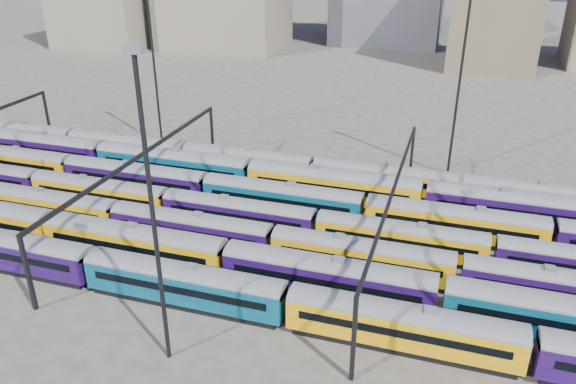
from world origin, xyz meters
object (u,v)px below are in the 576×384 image
(rake_1, at_px, (328,274))
(rake_2, at_px, (272,239))
(rake_0, at_px, (403,322))
(mast_2, at_px, (152,207))

(rake_1, height_order, rake_2, rake_1)
(rake_1, xyz_separation_m, rake_2, (-7.26, 5.00, -0.23))
(rake_0, relative_size, mast_2, 3.92)
(rake_0, xyz_separation_m, rake_1, (-7.68, 5.00, 0.09))
(rake_0, height_order, mast_2, mast_2)
(rake_0, distance_m, rake_1, 9.17)
(rake_2, xyz_separation_m, mast_2, (-3.27, -17.00, 11.52))
(rake_2, height_order, mast_2, mast_2)
(rake_0, height_order, rake_2, rake_0)
(rake_1, relative_size, rake_2, 1.28)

